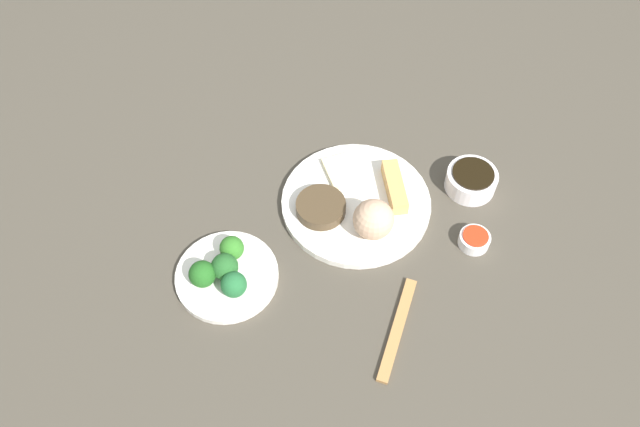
{
  "coord_description": "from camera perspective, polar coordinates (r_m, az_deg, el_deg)",
  "views": [
    {
      "loc": [
        -0.22,
        -0.72,
        1.05
      ],
      "look_at": [
        -0.08,
        -0.04,
        0.06
      ],
      "focal_mm": 35.45,
      "sensor_mm": 36.0,
      "label": 1
    }
  ],
  "objects": [
    {
      "name": "stir_fry_heap",
      "position": [
        1.23,
        0.08,
        0.57
      ],
      "size": [
        0.1,
        0.1,
        0.02
      ],
      "primitive_type": "cylinder",
      "color": "#453522",
      "rests_on": "main_plate"
    },
    {
      "name": "crab_rangoon_wonton",
      "position": [
        1.3,
        2.2,
        3.95
      ],
      "size": [
        0.08,
        0.09,
        0.01
      ],
      "primitive_type": "cube",
      "rotation": [
        0.0,
        0.0,
        0.12
      ],
      "color": "beige",
      "rests_on": "main_plate"
    },
    {
      "name": "broccoli_floret_1",
      "position": [
        1.16,
        -8.6,
        -4.77
      ],
      "size": [
        0.05,
        0.05,
        0.05
      ],
      "primitive_type": "sphere",
      "color": "#225824",
      "rests_on": "broccoli_plate"
    },
    {
      "name": "soy_sauce_bowl",
      "position": [
        1.31,
        13.48,
        2.91
      ],
      "size": [
        0.1,
        0.1,
        0.04
      ],
      "primitive_type": "cylinder",
      "color": "white",
      "rests_on": "tabletop"
    },
    {
      "name": "main_plate",
      "position": [
        1.26,
        3.4,
        0.98
      ],
      "size": [
        0.3,
        0.3,
        0.02
      ],
      "primitive_type": "cylinder",
      "color": "white",
      "rests_on": "tabletop"
    },
    {
      "name": "broccoli_floret_6",
      "position": [
        1.18,
        -7.97,
        -3.1
      ],
      "size": [
        0.05,
        0.05,
        0.05
      ],
      "primitive_type": "sphere",
      "color": "#307224",
      "rests_on": "broccoli_plate"
    },
    {
      "name": "spring_roll",
      "position": [
        1.27,
        6.72,
        2.51
      ],
      "size": [
        0.04,
        0.12,
        0.03
      ],
      "primitive_type": "cube",
      "rotation": [
        0.0,
        0.0,
        1.49
      ],
      "color": "tan",
      "rests_on": "main_plate"
    },
    {
      "name": "sauce_ramekin_sweet_and_sour_liquid",
      "position": [
        1.23,
        13.88,
        -1.99
      ],
      "size": [
        0.05,
        0.05,
        0.0
      ],
      "primitive_type": "cylinder",
      "color": "red",
      "rests_on": "sauce_ramekin_sweet_and_sour"
    },
    {
      "name": "broccoli_floret_3",
      "position": [
        1.16,
        -10.57,
        -5.4
      ],
      "size": [
        0.05,
        0.05,
        0.05
      ],
      "primitive_type": "sphere",
      "color": "#215B1D",
      "rests_on": "broccoli_plate"
    },
    {
      "name": "chopsticks_pair",
      "position": [
        1.13,
        7.0,
        -10.3
      ],
      "size": [
        0.12,
        0.19,
        0.01
      ],
      "primitive_type": "cube",
      "rotation": [
        0.0,
        0.0,
        1.03
      ],
      "color": "#AE7B44",
      "rests_on": "tabletop"
    },
    {
      "name": "soy_sauce_bowl_liquid",
      "position": [
        1.3,
        13.68,
        3.53
      ],
      "size": [
        0.08,
        0.08,
        0.0
      ],
      "primitive_type": "cylinder",
      "color": "black",
      "rests_on": "soy_sauce_bowl"
    },
    {
      "name": "rice_scoop",
      "position": [
        1.18,
        4.85,
        -0.54
      ],
      "size": [
        0.08,
        0.08,
        0.08
      ],
      "primitive_type": "sphere",
      "color": "tan",
      "rests_on": "main_plate"
    },
    {
      "name": "tabletop",
      "position": [
        1.28,
        3.16,
        0.73
      ],
      "size": [
        2.2,
        2.2,
        0.02
      ],
      "primitive_type": "cube",
      "color": "#453F34",
      "rests_on": "ground"
    },
    {
      "name": "broccoli_floret_0",
      "position": [
        1.14,
        -7.79,
        -6.38
      ],
      "size": [
        0.05,
        0.05,
        0.05
      ],
      "primitive_type": "sphere",
      "color": "#216131",
      "rests_on": "broccoli_plate"
    },
    {
      "name": "sauce_ramekin_sweet_and_sour",
      "position": [
        1.24,
        13.75,
        -2.34
      ],
      "size": [
        0.06,
        0.06,
        0.02
      ],
      "primitive_type": "cylinder",
      "color": "white",
      "rests_on": "tabletop"
    },
    {
      "name": "broccoli_plate",
      "position": [
        1.18,
        -8.38,
        -5.61
      ],
      "size": [
        0.19,
        0.19,
        0.01
      ],
      "primitive_type": "cylinder",
      "color": "white",
      "rests_on": "tabletop"
    }
  ]
}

